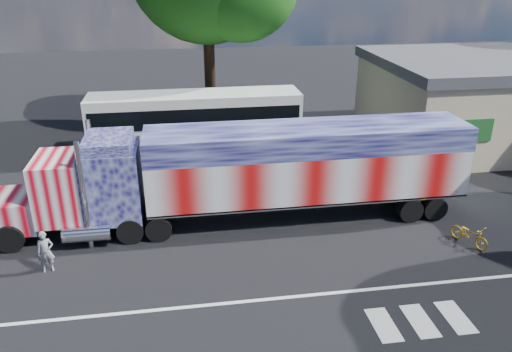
{
  "coord_description": "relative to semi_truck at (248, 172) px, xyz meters",
  "views": [
    {
      "loc": [
        -3.01,
        -16.42,
        10.37
      ],
      "look_at": [
        0.0,
        3.0,
        1.9
      ],
      "focal_mm": 35.0,
      "sensor_mm": 36.0,
      "label": 1
    }
  ],
  "objects": [
    {
      "name": "ground",
      "position": [
        0.41,
        -2.61,
        -2.28
      ],
      "size": [
        100.0,
        100.0,
        0.0
      ],
      "primitive_type": "plane",
      "color": "black"
    },
    {
      "name": "lane_markings",
      "position": [
        2.12,
        -6.38,
        -2.28
      ],
      "size": [
        30.0,
        2.67,
        0.01
      ],
      "color": "silver",
      "rests_on": "ground"
    },
    {
      "name": "semi_truck",
      "position": [
        0.0,
        0.0,
        0.0
      ],
      "size": [
        20.81,
        3.29,
        4.44
      ],
      "color": "black",
      "rests_on": "ground"
    },
    {
      "name": "coach_bus",
      "position": [
        -1.79,
        8.9,
        -0.47
      ],
      "size": [
        12.06,
        2.81,
        3.51
      ],
      "color": "silver",
      "rests_on": "ground"
    },
    {
      "name": "woman",
      "position": [
        -7.72,
        -2.71,
        -1.49
      ],
      "size": [
        0.65,
        0.49,
        1.59
      ],
      "primitive_type": "imported",
      "rotation": [
        0.0,
        0.0,
        0.21
      ],
      "color": "slate",
      "rests_on": "ground"
    },
    {
      "name": "bicycle",
      "position": [
        8.4,
        -3.34,
        -1.84
      ],
      "size": [
        1.23,
        1.77,
        0.88
      ],
      "primitive_type": "imported",
      "rotation": [
        0.0,
        0.0,
        0.43
      ],
      "color": "gold",
      "rests_on": "ground"
    }
  ]
}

